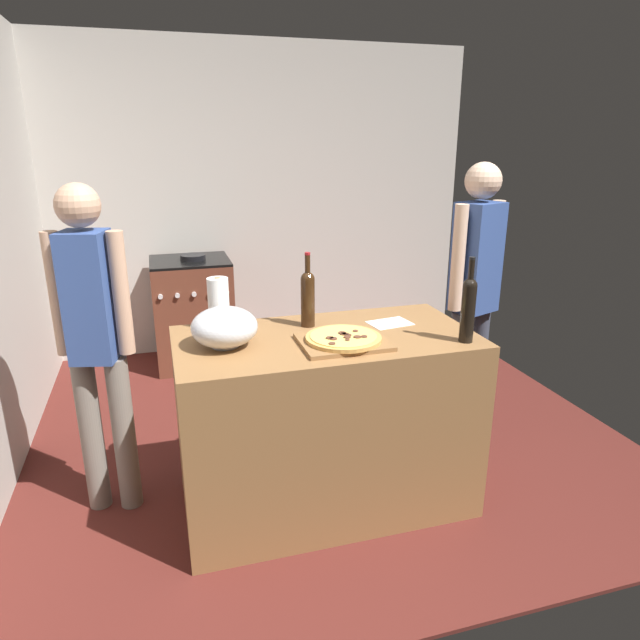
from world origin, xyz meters
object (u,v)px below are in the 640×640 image
paper_towel_roll (219,304)px  person_in_stripes (95,335)px  pizza (344,338)px  person_in_red (474,286)px  wine_bottle_dark (308,296)px  stove (193,312)px  mixing_bowl (224,327)px  wine_bottle_amber (468,306)px

paper_towel_roll → person_in_stripes: person_in_stripes is taller
pizza → person_in_red: (0.98, 0.52, 0.04)m
wine_bottle_dark → stove: wine_bottle_dark is taller
mixing_bowl → person_in_stripes: size_ratio=0.18×
stove → person_in_stripes: 2.00m
paper_towel_roll → stove: paper_towel_roll is taller
person_in_red → mixing_bowl: bearing=-165.5°
mixing_bowl → wine_bottle_amber: bearing=-13.1°
wine_bottle_dark → person_in_red: size_ratio=0.22×
paper_towel_roll → wine_bottle_dark: size_ratio=0.70×
mixing_bowl → paper_towel_roll: size_ratio=1.15×
pizza → paper_towel_roll: bearing=143.6°
wine_bottle_dark → stove: size_ratio=0.40×
stove → person_in_stripes: (-0.56, -1.86, 0.49)m
wine_bottle_amber → stove: (-1.11, 2.38, -0.64)m
pizza → paper_towel_roll: 0.65m
stove → wine_bottle_dark: bearing=-76.8°
pizza → wine_bottle_amber: (0.56, -0.13, 0.14)m
paper_towel_roll → person_in_red: person_in_red is taller
stove → person_in_red: 2.38m
mixing_bowl → stove: (-0.02, 2.13, -0.56)m
paper_towel_roll → wine_bottle_dark: (0.43, -0.08, 0.03)m
wine_bottle_dark → person_in_stripes: 1.03m
wine_bottle_dark → person_in_red: person_in_red is taller
paper_towel_roll → pizza: bearing=-36.4°
pizza → person_in_stripes: (-1.11, 0.40, -0.01)m
wine_bottle_amber → person_in_stripes: 1.75m
wine_bottle_amber → stove: size_ratio=0.43×
stove → person_in_stripes: person_in_stripes is taller
stove → person_in_red: (1.53, -1.74, 0.54)m
pizza → wine_bottle_dark: bearing=106.2°
mixing_bowl → wine_bottle_amber: wine_bottle_amber is taller
wine_bottle_amber → person_in_red: bearing=56.5°
wine_bottle_amber → person_in_stripes: (-1.66, 0.52, -0.15)m
wine_bottle_amber → stove: 2.70m
wine_bottle_amber → pizza: bearing=167.3°
mixing_bowl → person_in_red: person_in_red is taller
wine_bottle_amber → stove: bearing=114.9°
paper_towel_roll → person_in_stripes: bearing=178.8°
stove → mixing_bowl: bearing=-89.5°
stove → pizza: bearing=-76.4°
person_in_red → paper_towel_roll: bearing=-175.0°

